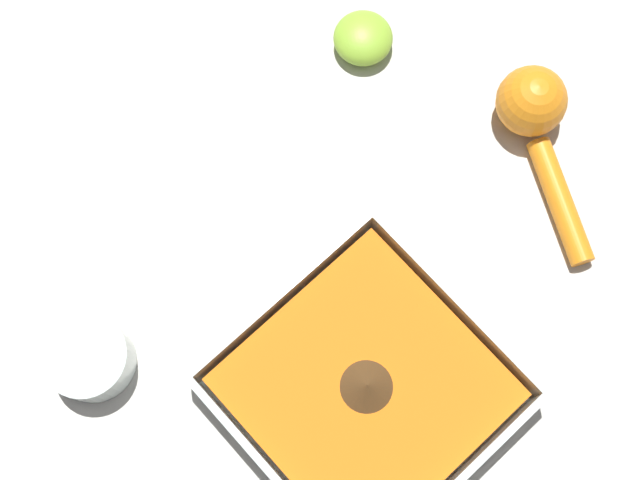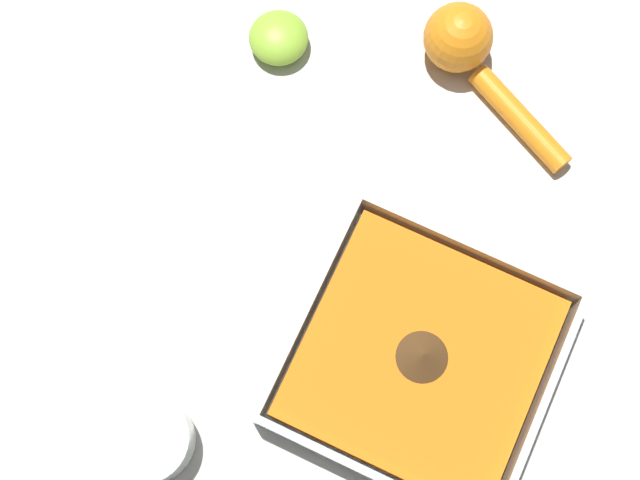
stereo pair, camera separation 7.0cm
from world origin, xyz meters
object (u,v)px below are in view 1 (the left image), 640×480
lemon_squeezer (536,119)px  lemon_half (363,38)px  square_dish (365,389)px  spice_bowl (90,359)px

lemon_squeezer → lemon_half: size_ratio=3.07×
square_dish → spice_bowl: 0.21m
lemon_half → lemon_squeezer: bearing=108.3°
spice_bowl → lemon_squeezer: bearing=166.5°
lemon_squeezer → lemon_half: bearing=44.5°
square_dish → lemon_squeezer: size_ratio=1.23×
square_dish → lemon_half: (-0.20, -0.22, -0.01)m
square_dish → lemon_squeezer: bearing=-165.5°
square_dish → spice_bowl: square_dish is taller
spice_bowl → lemon_half: spice_bowl is taller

